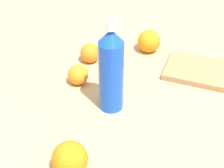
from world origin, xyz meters
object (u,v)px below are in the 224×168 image
orange_1 (78,75)px  orange_3 (70,159)px  water_bottle (112,72)px  cutting_board (200,71)px  orange_0 (90,53)px  orange_2 (149,41)px

orange_1 → orange_3: bearing=117.1°
water_bottle → cutting_board: size_ratio=1.21×
water_bottle → orange_0: (0.16, -0.18, -0.09)m
orange_1 → water_bottle: bearing=157.5°
cutting_board → orange_2: bearing=-21.2°
orange_2 → orange_0: bearing=43.9°
orange_1 → orange_2: orange_2 is taller
water_bottle → orange_0: 0.26m
water_bottle → cutting_board: 0.34m
orange_2 → orange_3: orange_3 is taller
orange_2 → cutting_board: 0.20m
orange_1 → orange_3: 0.32m
orange_2 → orange_1: bearing=64.8°
orange_0 → orange_2: size_ratio=0.83×
cutting_board → water_bottle: bearing=51.0°
cutting_board → orange_1: bearing=28.2°
orange_3 → cutting_board: 0.52m
orange_1 → cutting_board: 0.38m
orange_2 → water_bottle: bearing=92.6°
orange_1 → cutting_board: size_ratio=0.29×
orange_3 → cutting_board: orange_3 is taller
water_bottle → orange_1: (0.14, -0.06, -0.09)m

